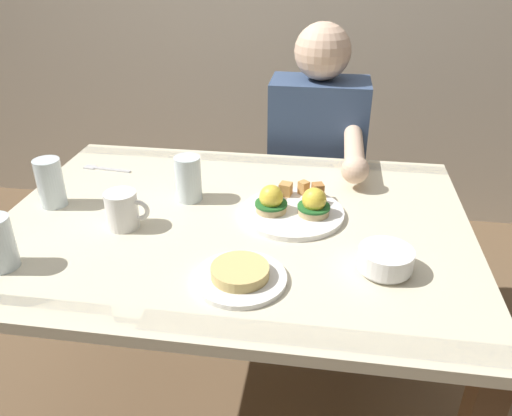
{
  "coord_description": "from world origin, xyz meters",
  "views": [
    {
      "loc": [
        0.23,
        -1.11,
        1.39
      ],
      "look_at": [
        0.06,
        0.0,
        0.78
      ],
      "focal_mm": 35.46,
      "sensor_mm": 36.0,
      "label": 1
    }
  ],
  "objects_px": {
    "eggs_benedict_plate": "(293,207)",
    "fruit_bowl": "(386,260)",
    "fork": "(104,169)",
    "diner_person": "(317,164)",
    "water_glass_extra": "(189,181)",
    "water_glass_near": "(51,185)",
    "coffee_mug": "(123,209)",
    "side_plate": "(240,275)",
    "dining_table": "(234,254)"
  },
  "relations": [
    {
      "from": "water_glass_near",
      "to": "diner_person",
      "type": "relative_size",
      "value": 0.12
    },
    {
      "from": "fork",
      "to": "water_glass_extra",
      "type": "relative_size",
      "value": 1.24
    },
    {
      "from": "coffee_mug",
      "to": "water_glass_near",
      "type": "xyz_separation_m",
      "value": [
        -0.23,
        0.08,
        0.01
      ]
    },
    {
      "from": "eggs_benedict_plate",
      "to": "side_plate",
      "type": "xyz_separation_m",
      "value": [
        -0.09,
        -0.3,
        -0.01
      ]
    },
    {
      "from": "side_plate",
      "to": "water_glass_near",
      "type": "bearing_deg",
      "value": 154.82
    },
    {
      "from": "dining_table",
      "to": "diner_person",
      "type": "height_order",
      "value": "diner_person"
    },
    {
      "from": "fruit_bowl",
      "to": "coffee_mug",
      "type": "xyz_separation_m",
      "value": [
        -0.63,
        0.1,
        0.02
      ]
    },
    {
      "from": "coffee_mug",
      "to": "fruit_bowl",
      "type": "bearing_deg",
      "value": -8.87
    },
    {
      "from": "water_glass_extra",
      "to": "eggs_benedict_plate",
      "type": "bearing_deg",
      "value": -9.18
    },
    {
      "from": "water_glass_near",
      "to": "coffee_mug",
      "type": "bearing_deg",
      "value": -19.61
    },
    {
      "from": "coffee_mug",
      "to": "diner_person",
      "type": "bearing_deg",
      "value": 55.84
    },
    {
      "from": "fork",
      "to": "diner_person",
      "type": "bearing_deg",
      "value": 28.17
    },
    {
      "from": "dining_table",
      "to": "water_glass_extra",
      "type": "relative_size",
      "value": 9.57
    },
    {
      "from": "diner_person",
      "to": "side_plate",
      "type": "bearing_deg",
      "value": -98.67
    },
    {
      "from": "coffee_mug",
      "to": "water_glass_extra",
      "type": "relative_size",
      "value": 0.89
    },
    {
      "from": "water_glass_extra",
      "to": "side_plate",
      "type": "distance_m",
      "value": 0.41
    },
    {
      "from": "eggs_benedict_plate",
      "to": "side_plate",
      "type": "height_order",
      "value": "eggs_benedict_plate"
    },
    {
      "from": "dining_table",
      "to": "diner_person",
      "type": "distance_m",
      "value": 0.63
    },
    {
      "from": "fruit_bowl",
      "to": "water_glass_extra",
      "type": "height_order",
      "value": "water_glass_extra"
    },
    {
      "from": "dining_table",
      "to": "fruit_bowl",
      "type": "height_order",
      "value": "fruit_bowl"
    },
    {
      "from": "fruit_bowl",
      "to": "water_glass_extra",
      "type": "bearing_deg",
      "value": 152.24
    },
    {
      "from": "fork",
      "to": "water_glass_extra",
      "type": "height_order",
      "value": "water_glass_extra"
    },
    {
      "from": "fruit_bowl",
      "to": "fork",
      "type": "distance_m",
      "value": 0.93
    },
    {
      "from": "eggs_benedict_plate",
      "to": "fruit_bowl",
      "type": "distance_m",
      "value": 0.31
    },
    {
      "from": "eggs_benedict_plate",
      "to": "water_glass_near",
      "type": "bearing_deg",
      "value": -176.45
    },
    {
      "from": "fork",
      "to": "side_plate",
      "type": "distance_m",
      "value": 0.73
    },
    {
      "from": "eggs_benedict_plate",
      "to": "diner_person",
      "type": "xyz_separation_m",
      "value": [
        0.04,
        0.55,
        -0.11
      ]
    },
    {
      "from": "coffee_mug",
      "to": "water_glass_near",
      "type": "bearing_deg",
      "value": 160.39
    },
    {
      "from": "fork",
      "to": "diner_person",
      "type": "height_order",
      "value": "diner_person"
    },
    {
      "from": "eggs_benedict_plate",
      "to": "diner_person",
      "type": "bearing_deg",
      "value": 85.42
    },
    {
      "from": "dining_table",
      "to": "diner_person",
      "type": "bearing_deg",
      "value": 72.19
    },
    {
      "from": "dining_table",
      "to": "eggs_benedict_plate",
      "type": "bearing_deg",
      "value": 18.78
    },
    {
      "from": "coffee_mug",
      "to": "diner_person",
      "type": "relative_size",
      "value": 0.1
    },
    {
      "from": "water_glass_near",
      "to": "fork",
      "type": "bearing_deg",
      "value": 81.19
    },
    {
      "from": "eggs_benedict_plate",
      "to": "coffee_mug",
      "type": "relative_size",
      "value": 2.42
    },
    {
      "from": "eggs_benedict_plate",
      "to": "diner_person",
      "type": "distance_m",
      "value": 0.56
    },
    {
      "from": "dining_table",
      "to": "fork",
      "type": "bearing_deg",
      "value": 151.26
    },
    {
      "from": "dining_table",
      "to": "water_glass_near",
      "type": "bearing_deg",
      "value": 178.78
    },
    {
      "from": "fruit_bowl",
      "to": "side_plate",
      "type": "bearing_deg",
      "value": -165.06
    },
    {
      "from": "coffee_mug",
      "to": "fork",
      "type": "xyz_separation_m",
      "value": [
        -0.2,
        0.32,
        -0.05
      ]
    },
    {
      "from": "fruit_bowl",
      "to": "dining_table",
      "type": "bearing_deg",
      "value": 155.1
    },
    {
      "from": "diner_person",
      "to": "water_glass_near",
      "type": "bearing_deg",
      "value": -139.43
    },
    {
      "from": "eggs_benedict_plate",
      "to": "diner_person",
      "type": "height_order",
      "value": "diner_person"
    },
    {
      "from": "coffee_mug",
      "to": "side_plate",
      "type": "relative_size",
      "value": 0.56
    },
    {
      "from": "fruit_bowl",
      "to": "fork",
      "type": "relative_size",
      "value": 0.77
    },
    {
      "from": "water_glass_near",
      "to": "side_plate",
      "type": "bearing_deg",
      "value": -25.18
    },
    {
      "from": "fruit_bowl",
      "to": "diner_person",
      "type": "bearing_deg",
      "value": 102.79
    },
    {
      "from": "eggs_benedict_plate",
      "to": "fork",
      "type": "distance_m",
      "value": 0.64
    },
    {
      "from": "dining_table",
      "to": "fruit_bowl",
      "type": "distance_m",
      "value": 0.43
    },
    {
      "from": "dining_table",
      "to": "water_glass_near",
      "type": "relative_size",
      "value": 9.1
    }
  ]
}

